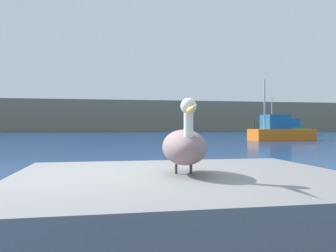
% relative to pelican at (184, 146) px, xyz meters
% --- Properties ---
extents(ground_plane, '(260.00, 260.00, 0.00)m').
position_rel_pelican_xyz_m(ground_plane, '(-0.97, 0.44, -0.96)').
color(ground_plane, navy).
extents(hillside_backdrop, '(140.00, 12.08, 6.68)m').
position_rel_pelican_xyz_m(hillside_backdrop, '(-0.97, 72.21, 2.38)').
color(hillside_backdrop, '#7F755B').
rests_on(hillside_backdrop, ground).
extents(pier_dock, '(3.53, 2.89, 0.66)m').
position_rel_pelican_xyz_m(pier_dock, '(0.00, 0.02, -0.63)').
color(pier_dock, gray).
rests_on(pier_dock, ground).
extents(pelican, '(0.54, 1.27, 0.77)m').
position_rel_pelican_xyz_m(pelican, '(0.00, 0.00, 0.00)').
color(pelican, gray).
rests_on(pelican, pier_dock).
extents(fishing_boat_green, '(6.01, 4.21, 5.16)m').
position_rel_pelican_xyz_m(fishing_boat_green, '(22.58, 36.76, -0.16)').
color(fishing_boat_green, '#1E8C4C').
rests_on(fishing_boat_green, ground).
extents(fishing_boat_orange, '(5.49, 2.26, 4.95)m').
position_rel_pelican_xyz_m(fishing_boat_orange, '(13.14, 21.69, -0.19)').
color(fishing_boat_orange, orange).
rests_on(fishing_boat_orange, ground).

